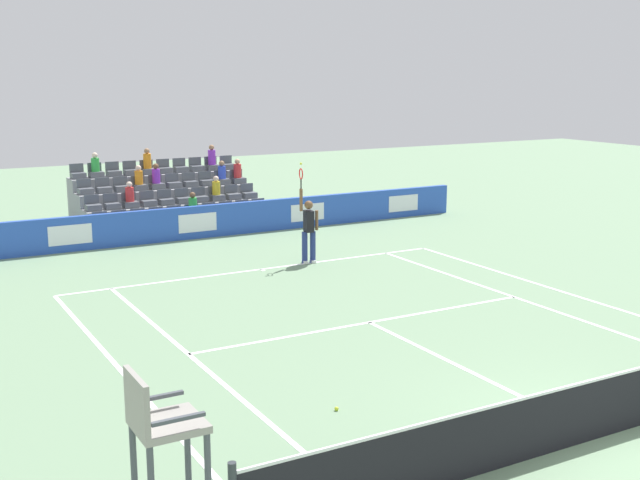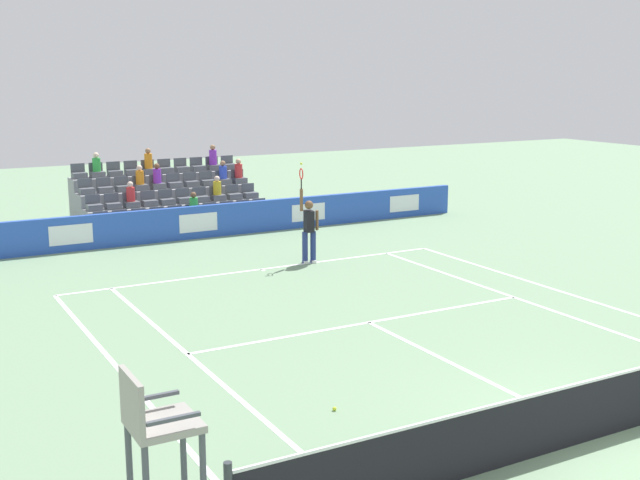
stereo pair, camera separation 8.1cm
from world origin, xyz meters
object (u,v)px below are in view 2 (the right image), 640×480
at_px(tennis_net, 603,406).
at_px(tennis_player, 309,228).
at_px(loose_tennis_ball, 334,409).
at_px(umpire_chair, 158,446).

xyz_separation_m(tennis_net, tennis_player, (-1.51, -11.93, 0.50)).
relative_size(tennis_net, tennis_player, 4.19).
bearing_deg(loose_tennis_ball, tennis_player, -116.00).
distance_m(tennis_net, umpire_chair, 6.84).
bearing_deg(tennis_player, umpire_chair, 55.59).
xyz_separation_m(tennis_player, umpire_chair, (8.27, 12.07, 0.53)).
relative_size(tennis_net, loose_tennis_ball, 176.03).
bearing_deg(tennis_net, umpire_chair, 1.17).
bearing_deg(loose_tennis_ball, tennis_net, 137.31).
relative_size(tennis_player, loose_tennis_ball, 41.97).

